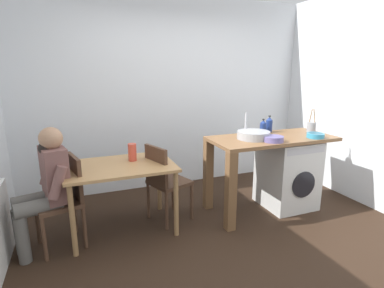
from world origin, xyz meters
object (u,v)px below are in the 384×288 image
(dining_table, at_px, (121,174))
(vase, at_px, (132,152))
(bottle_squat_brown, at_px, (269,124))
(washing_machine, at_px, (287,173))
(utensil_crock, at_px, (311,127))
(bottle_tall_green, at_px, (263,127))
(colander, at_px, (315,135))
(seated_person, at_px, (46,184))
(chair_person_seat, at_px, (66,196))
(chair_opposite, at_px, (164,179))
(mixing_bowl, at_px, (273,139))

(dining_table, bearing_deg, vase, 33.69)
(bottle_squat_brown, bearing_deg, dining_table, -175.97)
(washing_machine, xyz_separation_m, utensil_crock, (0.37, 0.05, 0.56))
(dining_table, xyz_separation_m, washing_machine, (2.04, -0.14, -0.21))
(washing_machine, distance_m, bottle_tall_green, 0.66)
(bottle_squat_brown, xyz_separation_m, vase, (-1.77, -0.04, -0.18))
(colander, bearing_deg, vase, 167.58)
(seated_person, height_order, washing_machine, seated_person)
(chair_person_seat, bearing_deg, dining_table, -95.30)
(bottle_tall_green, bearing_deg, washing_machine, -43.96)
(vase, bearing_deg, seated_person, -165.51)
(bottle_tall_green, bearing_deg, dining_table, -177.12)
(chair_opposite, bearing_deg, vase, -122.42)
(chair_opposite, relative_size, seated_person, 0.75)
(mixing_bowl, bearing_deg, chair_person_seat, 173.35)
(mixing_bowl, xyz_separation_m, utensil_crock, (0.76, 0.25, 0.03))
(mixing_bowl, distance_m, colander, 0.58)
(chair_opposite, height_order, washing_machine, chair_opposite)
(chair_person_seat, height_order, vase, vase)
(bottle_squat_brown, bearing_deg, utensil_crock, -24.74)
(seated_person, distance_m, mixing_bowl, 2.38)
(bottle_tall_green, xyz_separation_m, vase, (-1.65, 0.01, -0.17))
(bottle_tall_green, bearing_deg, chair_opposite, -177.16)
(seated_person, xyz_separation_m, bottle_squat_brown, (2.63, 0.26, 0.34))
(chair_person_seat, bearing_deg, chair_opposite, -97.87)
(washing_machine, height_order, utensil_crock, utensil_crock)
(chair_opposite, relative_size, colander, 4.50)
(colander, relative_size, vase, 1.05)
(chair_person_seat, xyz_separation_m, vase, (0.70, 0.18, 0.33))
(bottle_squat_brown, bearing_deg, seated_person, -174.43)
(bottle_tall_green, bearing_deg, seated_person, -175.18)
(bottle_tall_green, distance_m, mixing_bowl, 0.46)
(colander, xyz_separation_m, vase, (-2.08, 0.46, -0.12))
(dining_table, relative_size, bottle_tall_green, 6.03)
(seated_person, bearing_deg, chair_person_seat, -90.00)
(utensil_crock, relative_size, colander, 1.50)
(dining_table, distance_m, bottle_tall_green, 1.84)
(washing_machine, bearing_deg, dining_table, 176.06)
(colander, bearing_deg, chair_opposite, 167.65)
(bottle_squat_brown, distance_m, mixing_bowl, 0.55)
(seated_person, height_order, bottle_squat_brown, seated_person)
(colander, bearing_deg, bottle_squat_brown, 121.78)
(bottle_tall_green, height_order, colander, bottle_tall_green)
(bottle_tall_green, bearing_deg, chair_person_seat, -175.79)
(dining_table, relative_size, chair_opposite, 1.22)
(vase, bearing_deg, bottle_squat_brown, 1.15)
(washing_machine, xyz_separation_m, bottle_tall_green, (-0.24, 0.23, 0.57))
(mixing_bowl, bearing_deg, utensil_crock, 18.16)
(dining_table, relative_size, utensil_crock, 3.67)
(dining_table, relative_size, washing_machine, 1.28)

